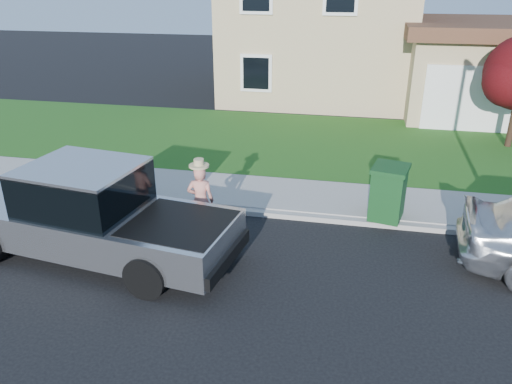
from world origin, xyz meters
TOP-DOWN VIEW (x-y plane):
  - ground at (0.00, 0.00)m, footprint 80.00×80.00m
  - curb at (1.00, 2.90)m, footprint 40.00×0.20m
  - sidewalk at (1.00, 4.00)m, footprint 40.00×2.00m
  - lawn at (1.00, 8.50)m, footprint 40.00×7.00m
  - house at (1.31, 16.38)m, footprint 14.00×11.30m
  - pickup_truck at (-3.04, 0.45)m, footprint 6.07×2.75m
  - woman at (-1.22, 1.75)m, footprint 0.63×0.46m
  - trash_bin at (2.76, 3.10)m, footprint 0.93×1.02m

SIDE VIEW (x-z plane):
  - ground at x=0.00m, z-range 0.00..0.00m
  - lawn at x=1.00m, z-range 0.00..0.10m
  - curb at x=1.00m, z-range 0.00..0.12m
  - sidewalk at x=1.00m, z-range 0.00..0.15m
  - trash_bin at x=2.76m, z-range 0.16..1.40m
  - woman at x=-1.22m, z-range -0.05..1.70m
  - pickup_truck at x=-3.04m, z-range -0.06..1.86m
  - house at x=1.31m, z-range -0.26..6.59m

